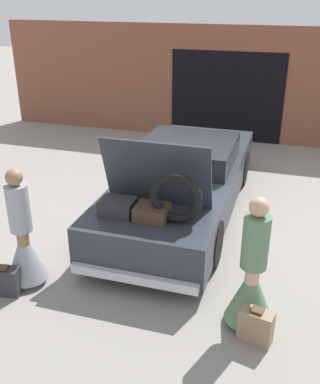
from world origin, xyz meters
name	(u,v)px	position (x,y,z in m)	size (l,w,h in m)	color
ground_plane	(183,211)	(0.00, 0.00, 0.00)	(40.00, 40.00, 0.00)	gray
garage_wall_back	(227,85)	(0.00, 4.35, 1.39)	(12.00, 0.14, 2.80)	brown
car	(183,181)	(0.00, -0.01, 0.57)	(1.81, 5.02, 1.80)	#2D333D
person_left	(24,244)	(-1.45, -2.62, 0.58)	(0.54, 0.54, 1.62)	#997051
person_right	(251,282)	(1.45, -2.58, 0.58)	(0.56, 0.56, 1.63)	tan
suitcase_beside_left_person	(5,281)	(-1.59, -2.92, 0.19)	(0.42, 0.25, 0.41)	#2D2D33
suitcase_beside_right_person	(256,326)	(1.56, -2.85, 0.21)	(0.40, 0.27, 0.44)	#8C7259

